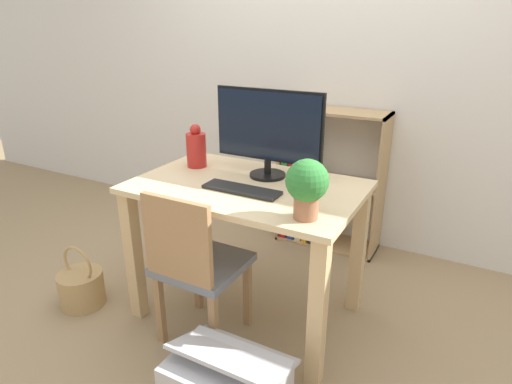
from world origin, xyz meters
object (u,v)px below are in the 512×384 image
Objects in this scene: bookshelf at (314,188)px; keyboard at (242,190)px; potted_plant at (307,185)px; basket at (82,287)px; chair at (195,263)px; vase at (196,148)px; monitor at (268,129)px.

keyboard is at bearing -88.44° from bookshelf.
potted_plant is at bearing -71.21° from bookshelf.
bookshelf is 2.65× the size of basket.
chair is at bearing -94.40° from bookshelf.
basket is (-0.91, -0.30, -0.67)m from keyboard.
vase reaches higher than keyboard.
potted_plant is at bearing -24.00° from vase.
potted_plant reaches higher than basket.
monitor is at bearing 4.97° from vase.
chair is at bearing 5.27° from basket.
bookshelf is at bearing 91.56° from keyboard.
monitor is 1.53× the size of keyboard.
vase is 0.65× the size of basket.
basket is at bearing -173.08° from potted_plant.
keyboard is at bearing 160.08° from potted_plant.
vase is 1.07m from bookshelf.
monitor reaches higher than bookshelf.
vase reaches higher than basket.
potted_plant is (0.38, -0.40, -0.11)m from monitor.
monitor reaches higher than potted_plant.
keyboard is at bearing 55.13° from chair.
keyboard is 1.17m from basket.
monitor is 2.45× the size of vase.
keyboard is (-0.01, -0.26, -0.25)m from monitor.
basket is (-0.88, -1.40, -0.31)m from bookshelf.
basket is at bearing -179.59° from chair.
monitor is at bearing 68.65° from chair.
potted_plant is (0.81, -0.36, 0.04)m from vase.
chair is (-0.14, -0.49, -0.58)m from monitor.
keyboard is at bearing -27.57° from vase.
potted_plant is 1.40m from bookshelf.
vase is (-0.43, -0.04, -0.15)m from monitor.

